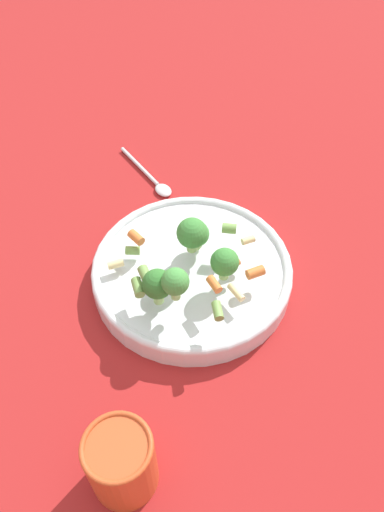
% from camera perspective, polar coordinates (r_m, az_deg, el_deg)
% --- Properties ---
extents(ground_plane, '(3.00, 3.00, 0.00)m').
position_cam_1_polar(ground_plane, '(0.76, 0.00, -2.71)').
color(ground_plane, maroon).
extents(bowl, '(0.30, 0.30, 0.04)m').
position_cam_1_polar(bowl, '(0.74, 0.00, -1.74)').
color(bowl, silver).
rests_on(bowl, ground_plane).
extents(pasta_salad, '(0.20, 0.20, 0.09)m').
position_cam_1_polar(pasta_salad, '(0.68, -0.22, -0.05)').
color(pasta_salad, '#8CB766').
rests_on(pasta_salad, bowl).
extents(cup, '(0.08, 0.08, 0.10)m').
position_cam_1_polar(cup, '(0.58, -8.08, -22.28)').
color(cup, '#CC4C23').
rests_on(cup, ground_plane).
extents(spoon, '(0.03, 0.16, 0.01)m').
position_cam_1_polar(spoon, '(0.91, -4.42, 8.63)').
color(spoon, silver).
rests_on(spoon, ground_plane).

